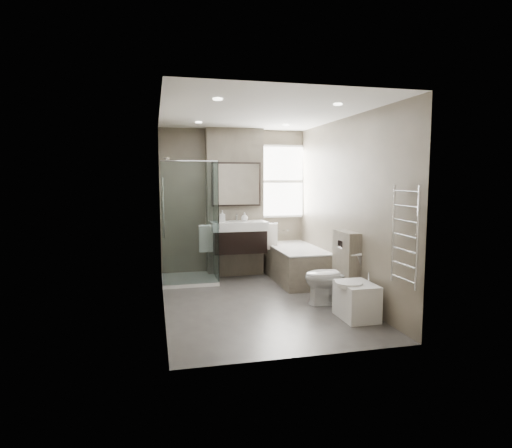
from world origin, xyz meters
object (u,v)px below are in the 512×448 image
object	(u,v)px
bathtub	(296,262)
bidet	(356,300)
vanity	(239,236)
toilet	(331,277)

from	to	relation	value
bathtub	bidet	bearing A→B (deg)	-87.54
vanity	bathtub	world-z (taller)	vanity
bathtub	bidet	size ratio (longest dim) A/B	2.78
vanity	toilet	bearing A→B (deg)	-60.65
vanity	bidet	bearing A→B (deg)	-67.01
bathtub	toilet	world-z (taller)	toilet
toilet	bidet	world-z (taller)	toilet
bathtub	bidet	xyz separation A→B (m)	(0.09, -2.06, -0.08)
bathtub	bidet	world-z (taller)	bidet
toilet	bathtub	bearing A→B (deg)	-173.02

